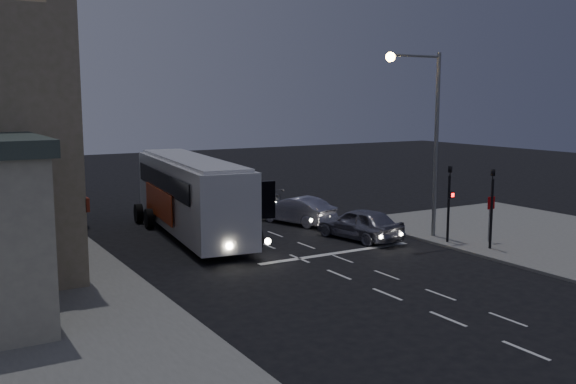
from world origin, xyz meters
TOP-DOWN VIEW (x-y plane):
  - ground at (0.00, 0.00)m, footprint 120.00×120.00m
  - road_markings at (1.29, 3.31)m, footprint 8.00×30.55m
  - tour_bus at (-2.17, 9.05)m, footprint 4.19×13.17m
  - car_suv at (4.59, 3.80)m, footprint 2.73×4.96m
  - car_sedan_a at (4.02, 8.87)m, footprint 2.97×4.89m
  - car_sedan_b at (3.96, 14.80)m, footprint 3.27×5.36m
  - car_sedan_c at (4.70, 20.11)m, footprint 3.46×6.17m
  - car_extra at (4.12, 24.91)m, footprint 1.58×4.21m
  - traffic_signal_main at (7.60, 0.78)m, footprint 0.25×0.35m
  - traffic_signal_side at (8.30, -1.20)m, footprint 0.18×0.15m
  - regulatory_sign at (9.30, -0.24)m, footprint 0.45×0.12m
  - streetlight at (7.34, 2.20)m, footprint 3.32×0.44m
  - street_tree at (-8.21, 15.02)m, footprint 4.00×4.00m

SIDE VIEW (x-z plane):
  - ground at x=0.00m, z-range 0.00..0.00m
  - road_markings at x=1.29m, z-range 0.00..0.01m
  - car_extra at x=4.12m, z-range 0.00..1.37m
  - car_sedan_b at x=3.96m, z-range 0.00..1.45m
  - car_sedan_a at x=4.02m, z-range 0.00..1.52m
  - car_suv at x=4.59m, z-range 0.00..1.60m
  - car_sedan_c at x=4.70m, z-range 0.00..1.63m
  - regulatory_sign at x=9.30m, z-range 0.50..2.70m
  - tour_bus at x=-2.17m, z-range 0.16..4.13m
  - traffic_signal_main at x=7.60m, z-range 0.37..4.47m
  - traffic_signal_side at x=8.30m, z-range 0.37..4.47m
  - street_tree at x=-8.21m, z-range 1.40..7.60m
  - streetlight at x=7.34m, z-range 1.23..10.23m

